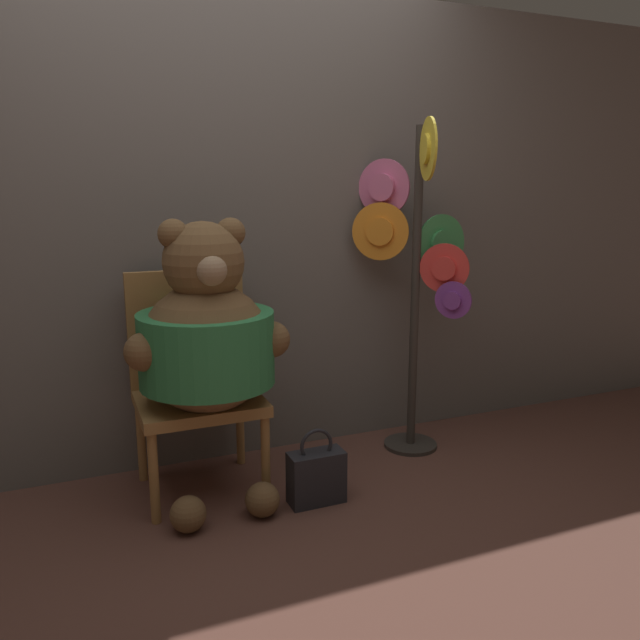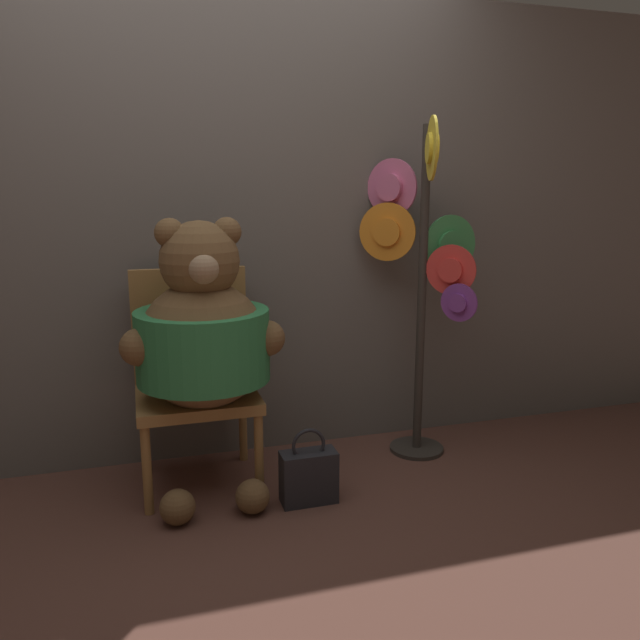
{
  "view_description": "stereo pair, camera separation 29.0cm",
  "coord_description": "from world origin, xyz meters",
  "px_view_note": "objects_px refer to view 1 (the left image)",
  "views": [
    {
      "loc": [
        -0.67,
        -2.29,
        1.36
      ],
      "look_at": [
        0.42,
        0.33,
        0.75
      ],
      "focal_mm": 35.0,
      "sensor_mm": 36.0,
      "label": 1
    },
    {
      "loc": [
        -0.4,
        -2.39,
        1.36
      ],
      "look_at": [
        0.42,
        0.33,
        0.75
      ],
      "focal_mm": 35.0,
      "sensor_mm": 36.0,
      "label": 2
    }
  ],
  "objects_px": {
    "chair": "(194,376)",
    "handbag_on_ground": "(316,476)",
    "teddy_bear": "(207,340)",
    "hat_display_rack": "(415,261)"
  },
  "relations": [
    {
      "from": "teddy_bear",
      "to": "hat_display_rack",
      "type": "xyz_separation_m",
      "value": [
        1.09,
        0.14,
        0.27
      ]
    },
    {
      "from": "chair",
      "to": "teddy_bear",
      "type": "height_order",
      "value": "teddy_bear"
    },
    {
      "from": "teddy_bear",
      "to": "hat_display_rack",
      "type": "relative_size",
      "value": 0.74
    },
    {
      "from": "chair",
      "to": "handbag_on_ground",
      "type": "relative_size",
      "value": 2.89
    },
    {
      "from": "chair",
      "to": "hat_display_rack",
      "type": "distance_m",
      "value": 1.22
    },
    {
      "from": "chair",
      "to": "handbag_on_ground",
      "type": "xyz_separation_m",
      "value": [
        0.44,
        -0.39,
        -0.39
      ]
    },
    {
      "from": "teddy_bear",
      "to": "hat_display_rack",
      "type": "bearing_deg",
      "value": 7.44
    },
    {
      "from": "chair",
      "to": "handbag_on_ground",
      "type": "distance_m",
      "value": 0.71
    },
    {
      "from": "handbag_on_ground",
      "to": "teddy_bear",
      "type": "bearing_deg",
      "value": 151.04
    },
    {
      "from": "chair",
      "to": "handbag_on_ground",
      "type": "bearing_deg",
      "value": -42.03
    }
  ]
}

